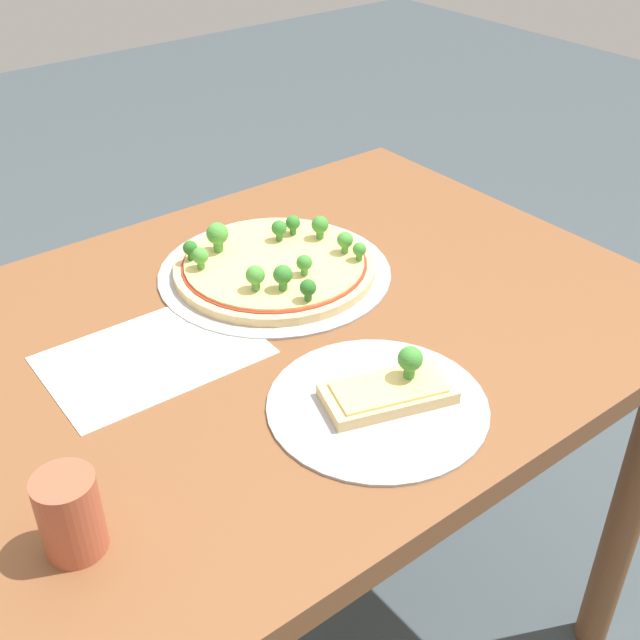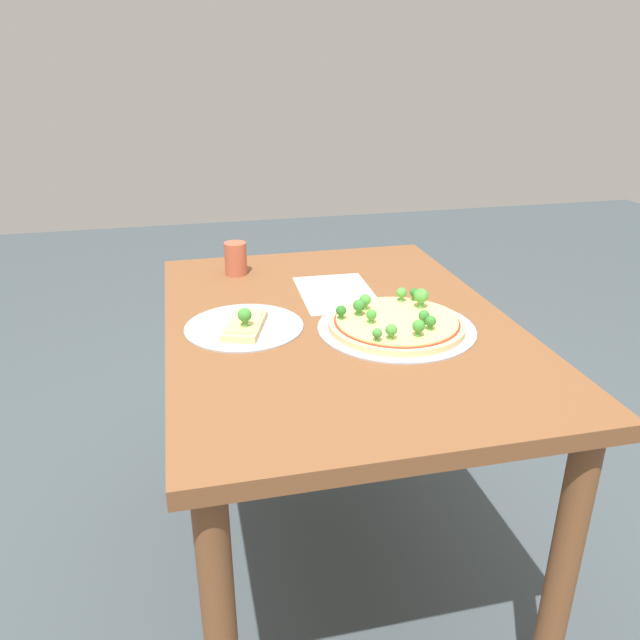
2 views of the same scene
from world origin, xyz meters
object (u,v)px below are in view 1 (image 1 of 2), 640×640
(pizza_tray_whole, at_px, (274,266))
(pizza_tray_slice, at_px, (384,397))
(dining_table, at_px, (279,387))
(drinking_cup, at_px, (70,514))

(pizza_tray_whole, relative_size, pizza_tray_slice, 1.32)
(dining_table, distance_m, pizza_tray_whole, 0.19)
(dining_table, xyz_separation_m, drinking_cup, (-0.38, -0.20, 0.16))
(pizza_tray_whole, height_order, drinking_cup, drinking_cup)
(pizza_tray_whole, height_order, pizza_tray_slice, pizza_tray_whole)
(pizza_tray_slice, bearing_deg, drinking_cup, 176.72)
(pizza_tray_whole, xyz_separation_m, pizza_tray_slice, (-0.08, -0.34, -0.00))
(dining_table, relative_size, pizza_tray_slice, 4.05)
(pizza_tray_whole, bearing_deg, pizza_tray_slice, -102.58)
(pizza_tray_whole, xyz_separation_m, drinking_cup, (-0.46, -0.31, 0.03))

